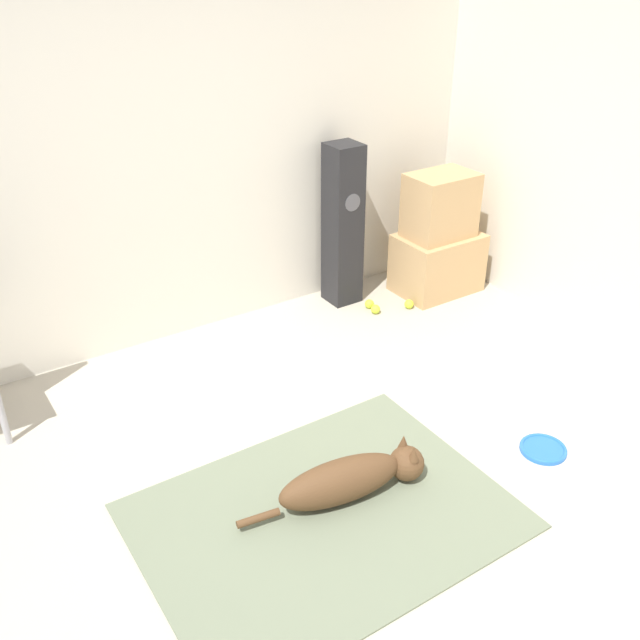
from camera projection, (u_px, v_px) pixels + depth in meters
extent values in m
plane|color=#BCB29E|center=(308.00, 549.00, 3.12)|extent=(12.00, 12.00, 0.00)
cube|color=silver|center=(108.00, 150.00, 4.03)|extent=(8.00, 0.06, 2.55)
cube|color=slate|center=(324.00, 516.00, 3.29)|extent=(1.65, 1.24, 0.01)
ellipsoid|color=brown|center=(341.00, 481.00, 3.32)|extent=(0.64, 0.28, 0.22)
sphere|color=brown|center=(407.00, 463.00, 3.46)|extent=(0.17, 0.17, 0.17)
cone|color=brown|center=(403.00, 442.00, 3.46)|extent=(0.06, 0.06, 0.08)
cone|color=brown|center=(414.00, 454.00, 3.38)|extent=(0.06, 0.06, 0.08)
cylinder|color=brown|center=(258.00, 518.00, 3.20)|extent=(0.21, 0.06, 0.04)
cylinder|color=blue|center=(543.00, 449.00, 3.70)|extent=(0.24, 0.24, 0.02)
torus|color=blue|center=(543.00, 448.00, 3.69)|extent=(0.24, 0.24, 0.02)
cube|color=tan|center=(437.00, 263.00, 5.23)|extent=(0.60, 0.42, 0.44)
cube|color=tan|center=(440.00, 206.00, 5.01)|extent=(0.47, 0.33, 0.46)
cube|color=black|center=(343.00, 226.00, 4.92)|extent=(0.22, 0.22, 1.14)
cylinder|color=#4C4C51|center=(353.00, 203.00, 4.74)|extent=(0.12, 0.00, 0.12)
cylinder|color=#A8A8AD|center=(0.00, 409.00, 3.65)|extent=(0.04, 0.04, 0.44)
sphere|color=#C6E033|center=(375.00, 309.00, 4.99)|extent=(0.07, 0.07, 0.07)
sphere|color=#C6E033|center=(369.00, 304.00, 5.06)|extent=(0.07, 0.07, 0.07)
sphere|color=#C6E033|center=(409.00, 304.00, 5.06)|extent=(0.07, 0.07, 0.07)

